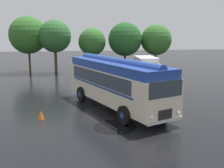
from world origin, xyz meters
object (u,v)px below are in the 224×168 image
object	(u,v)px
vintage_bus	(116,81)
traffic_cone	(41,115)
car_near_left	(92,73)
car_mid_left	(117,73)
box_van	(147,68)

from	to	relation	value
vintage_bus	traffic_cone	size ratio (longest dim) A/B	18.73
car_near_left	vintage_bus	bearing A→B (deg)	-86.63
car_near_left	car_mid_left	distance (m)	2.73
car_near_left	box_van	distance (m)	6.05
box_van	car_near_left	bearing A→B (deg)	171.01
car_near_left	car_mid_left	size ratio (longest dim) A/B	1.03
box_van	car_mid_left	bearing A→B (deg)	175.19
car_mid_left	box_van	bearing A→B (deg)	-4.81
vintage_bus	traffic_cone	bearing A→B (deg)	-161.95
box_van	traffic_cone	world-z (taller)	box_van
car_mid_left	traffic_cone	world-z (taller)	car_mid_left
vintage_bus	car_near_left	size ratio (longest dim) A/B	2.34
car_near_left	traffic_cone	xyz separation A→B (m)	(-4.21, -12.49, -0.57)
car_near_left	box_van	bearing A→B (deg)	-8.99
vintage_bus	traffic_cone	distance (m)	5.36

